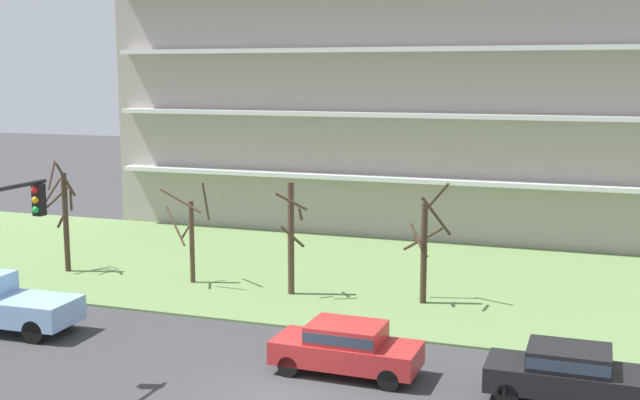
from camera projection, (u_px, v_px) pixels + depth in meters
name	position (u px, v px, depth m)	size (l,w,h in m)	color
grass_lawn_strip	(400.00, 278.00, 35.08)	(80.00, 16.00, 0.08)	#66844C
apartment_building	(457.00, 52.00, 45.67)	(38.53, 11.07, 20.33)	#9E938C
tree_far_left	(64.00, 215.00, 35.82)	(1.50, 1.73, 5.07)	#423023
tree_left	(191.00, 234.00, 33.82)	(2.05, 1.95, 4.52)	#4C3828
tree_center	(291.00, 236.00, 32.04)	(1.22, 1.39, 4.66)	#4C3828
tree_right	(425.00, 246.00, 30.82)	(2.02, 2.04, 4.84)	#423023
sedan_black_near_left	(568.00, 372.00, 21.79)	(4.40, 1.81, 1.57)	black
sedan_red_center_right	(346.00, 346.00, 23.86)	(4.43, 1.88, 1.57)	#B22828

